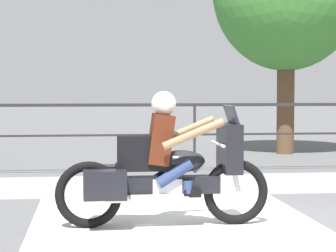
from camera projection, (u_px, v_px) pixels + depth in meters
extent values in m
plane|color=#565659|center=(263.00, 225.00, 7.70)|extent=(120.00, 120.00, 0.00)
cube|color=#99968E|center=(210.00, 184.00, 11.07)|extent=(44.00, 2.40, 0.01)
cube|color=silver|center=(180.00, 231.00, 7.38)|extent=(3.41, 6.00, 0.01)
cube|color=#232326|center=(195.00, 105.00, 12.56)|extent=(36.00, 0.04, 0.06)
cube|color=#232326|center=(195.00, 135.00, 12.59)|extent=(36.00, 0.03, 0.04)
cylinder|color=#232326|center=(195.00, 138.00, 12.59)|extent=(0.05, 0.05, 1.34)
torus|color=black|center=(236.00, 192.00, 7.72)|extent=(0.77, 0.11, 0.77)
torus|color=black|center=(89.00, 195.00, 7.51)|extent=(0.77, 0.11, 0.77)
cube|color=black|center=(163.00, 185.00, 7.61)|extent=(1.31, 0.22, 0.20)
cube|color=silver|center=(166.00, 189.00, 7.61)|extent=(0.34, 0.26, 0.26)
ellipsoid|color=black|center=(181.00, 161.00, 7.62)|extent=(0.57, 0.30, 0.26)
cube|color=black|center=(149.00, 167.00, 7.57)|extent=(0.76, 0.28, 0.08)
cube|color=black|center=(229.00, 148.00, 7.68)|extent=(0.20, 0.59, 0.57)
cube|color=#1E232B|center=(231.00, 115.00, 7.66)|extent=(0.10, 0.50, 0.24)
cylinder|color=silver|center=(218.00, 144.00, 7.66)|extent=(0.04, 0.70, 0.04)
cylinder|color=silver|center=(147.00, 199.00, 7.43)|extent=(0.95, 0.09, 0.09)
cube|color=black|center=(105.00, 185.00, 7.28)|extent=(0.48, 0.28, 0.33)
cube|color=black|center=(104.00, 179.00, 7.76)|extent=(0.48, 0.28, 0.33)
cylinder|color=silver|center=(233.00, 170.00, 7.70)|extent=(0.18, 0.06, 0.52)
cube|color=#4C1E0F|center=(160.00, 139.00, 7.57)|extent=(0.32, 0.36, 0.61)
sphere|color=#8C6647|center=(164.00, 105.00, 7.56)|extent=(0.23, 0.23, 0.23)
sphere|color=silver|center=(164.00, 104.00, 7.56)|extent=(0.29, 0.29, 0.29)
cylinder|color=navy|center=(175.00, 173.00, 7.46)|extent=(0.44, 0.13, 0.34)
cylinder|color=navy|center=(188.00, 187.00, 7.49)|extent=(0.11, 0.11, 0.14)
cube|color=black|center=(192.00, 193.00, 7.50)|extent=(0.20, 0.10, 0.09)
cylinder|color=navy|center=(172.00, 170.00, 7.76)|extent=(0.44, 0.13, 0.34)
cylinder|color=navy|center=(184.00, 183.00, 7.79)|extent=(0.11, 0.11, 0.14)
cube|color=black|center=(188.00, 189.00, 7.80)|extent=(0.20, 0.10, 0.09)
cylinder|color=#8C6647|center=(193.00, 134.00, 7.31)|extent=(0.71, 0.09, 0.36)
cylinder|color=#8C6647|center=(185.00, 131.00, 7.91)|extent=(0.71, 0.09, 0.36)
cube|color=black|center=(135.00, 150.00, 7.54)|extent=(0.39, 0.28, 0.33)
cylinder|color=brown|center=(286.00, 102.00, 16.36)|extent=(0.44, 0.44, 2.58)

